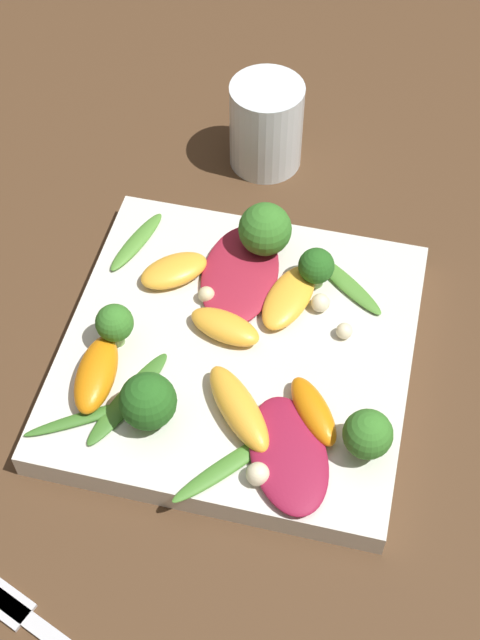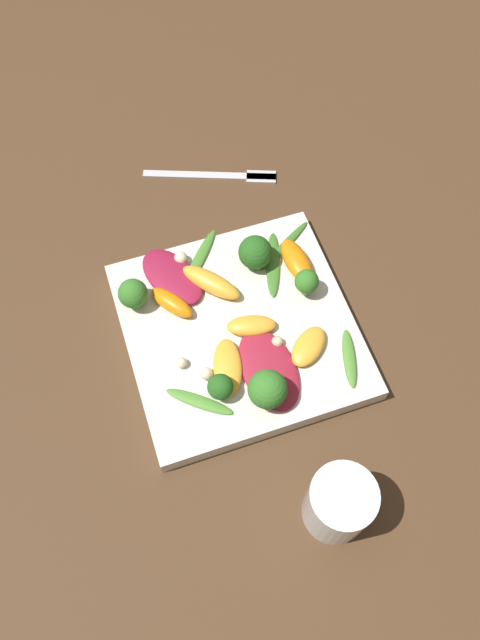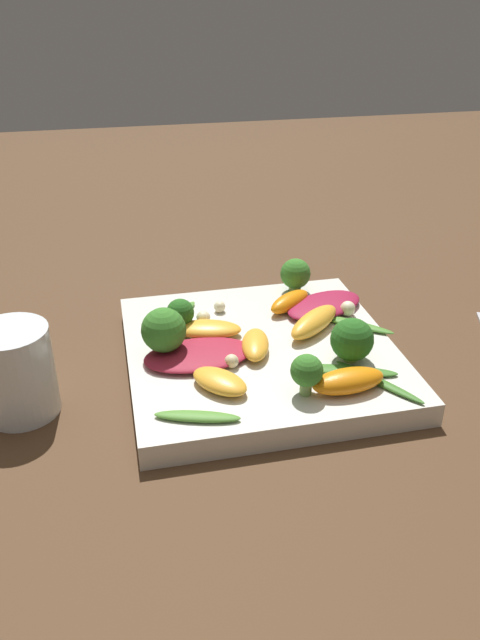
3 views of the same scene
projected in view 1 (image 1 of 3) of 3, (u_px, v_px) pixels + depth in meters
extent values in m
plane|color=#4C331E|center=(238.00, 362.00, 0.70)|extent=(2.40, 2.40, 0.00)
cube|color=silver|center=(238.00, 353.00, 0.69)|extent=(0.27, 0.27, 0.02)
cylinder|color=white|center=(266.00, 125.00, 0.81)|extent=(0.07, 0.07, 0.08)
cube|color=silver|center=(3.00, 600.00, 0.59)|extent=(0.05, 0.03, 0.01)
ellipsoid|color=maroon|center=(289.00, 454.00, 0.62)|extent=(0.09, 0.11, 0.01)
ellipsoid|color=maroon|center=(240.00, 274.00, 0.72)|extent=(0.07, 0.11, 0.01)
ellipsoid|color=orange|center=(96.00, 374.00, 0.66)|extent=(0.03, 0.07, 0.02)
ellipsoid|color=orange|center=(313.00, 411.00, 0.64)|extent=(0.05, 0.06, 0.02)
ellipsoid|color=#FCAD33|center=(289.00, 297.00, 0.70)|extent=(0.05, 0.08, 0.01)
ellipsoid|color=#FCAD33|center=(225.00, 327.00, 0.68)|extent=(0.06, 0.04, 0.02)
ellipsoid|color=#FCAD33|center=(174.00, 271.00, 0.72)|extent=(0.06, 0.06, 0.02)
ellipsoid|color=#FCAD33|center=(239.00, 408.00, 0.64)|extent=(0.07, 0.08, 0.02)
cylinder|color=#7A9E51|center=(315.00, 277.00, 0.72)|extent=(0.01, 0.01, 0.01)
sphere|color=#26601E|center=(316.00, 266.00, 0.71)|extent=(0.03, 0.03, 0.03)
cylinder|color=#84AD5B|center=(117.00, 336.00, 0.68)|extent=(0.01, 0.01, 0.02)
sphere|color=#387A28|center=(114.00, 323.00, 0.67)|extent=(0.03, 0.03, 0.03)
cylinder|color=#7A9E51|center=(365.00, 446.00, 0.62)|extent=(0.01, 0.01, 0.01)
sphere|color=#387A28|center=(368.00, 434.00, 0.61)|extent=(0.04, 0.04, 0.04)
cylinder|color=#84AD5B|center=(150.00, 414.00, 0.64)|extent=(0.01, 0.01, 0.01)
sphere|color=#26601E|center=(148.00, 401.00, 0.63)|extent=(0.04, 0.04, 0.04)
cylinder|color=#84AD5B|center=(264.00, 246.00, 0.73)|extent=(0.01, 0.01, 0.02)
sphere|color=#387A28|center=(265.00, 229.00, 0.72)|extent=(0.04, 0.04, 0.04)
ellipsoid|color=#518E33|center=(137.00, 242.00, 0.74)|extent=(0.04, 0.07, 0.01)
ellipsoid|color=#3D7528|center=(89.00, 417.00, 0.64)|extent=(0.09, 0.06, 0.00)
ellipsoid|color=#3D7528|center=(128.00, 398.00, 0.65)|extent=(0.05, 0.09, 0.01)
ellipsoid|color=#518E33|center=(347.00, 284.00, 0.72)|extent=(0.07, 0.06, 0.01)
ellipsoid|color=#47842D|center=(229.00, 465.00, 0.62)|extent=(0.07, 0.08, 0.01)
sphere|color=beige|center=(206.00, 295.00, 0.71)|extent=(0.01, 0.01, 0.01)
sphere|color=beige|center=(344.00, 331.00, 0.68)|extent=(0.01, 0.01, 0.01)
sphere|color=beige|center=(320.00, 303.00, 0.70)|extent=(0.01, 0.01, 0.01)
sphere|color=beige|center=(258.00, 474.00, 0.61)|extent=(0.02, 0.02, 0.02)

